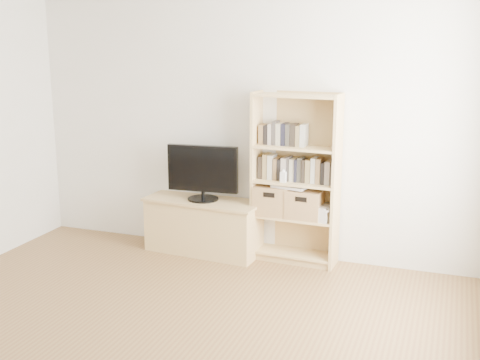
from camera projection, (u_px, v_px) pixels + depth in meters
The scene contains 11 objects.
back_wall at pixel (246, 123), 5.84m from camera, with size 4.50×0.02×2.60m, color silver.
tv_stand at pixel (204, 227), 6.02m from camera, with size 1.13×0.43×0.52m, color tan.
bookshelf at pixel (295, 179), 5.64m from camera, with size 0.81×0.29×1.62m, color tan.
television at pixel (203, 172), 5.89m from camera, with size 0.71×0.05×0.56m, color black.
books_row_mid at pixel (296, 170), 5.64m from camera, with size 0.76×0.15×0.20m, color #2C241D.
books_row_upper at pixel (279, 135), 5.63m from camera, with size 0.34×0.13×0.18m, color #2C241D.
baby_monitor at pixel (283, 177), 5.59m from camera, with size 0.05×0.03×0.10m, color white.
basket_left at pixel (273, 200), 5.77m from camera, with size 0.34×0.28×0.28m, color olive.
basket_right at pixel (305, 204), 5.66m from camera, with size 0.33×0.27×0.27m, color olive.
laptop at pixel (291, 186), 5.67m from camera, with size 0.32×0.22×0.03m, color white.
magazine_stack at pixel (323, 214), 5.61m from camera, with size 0.17×0.25×0.11m, color beige.
Camera 1 is at (1.93, -2.98, 2.12)m, focal length 45.00 mm.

